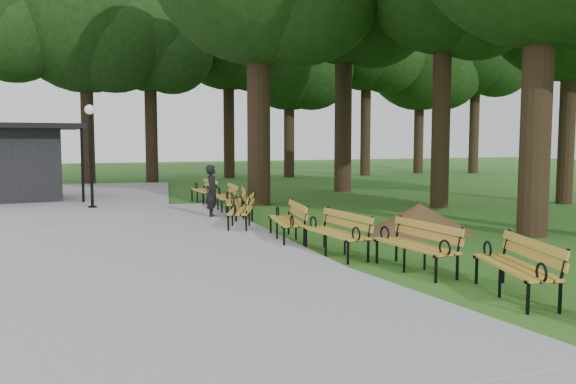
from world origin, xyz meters
name	(u,v)px	position (x,y,z in m)	size (l,w,h in m)	color
ground	(349,265)	(0.00, 0.00, 0.00)	(100.00, 100.00, 0.00)	#245819
path	(106,250)	(-4.00, 3.00, 0.03)	(12.00, 38.00, 0.06)	gray
person	(212,191)	(-0.66, 7.30, 0.77)	(0.56, 0.37, 1.54)	black
kiosk	(8,163)	(-6.51, 14.50, 1.42)	(4.55, 3.96, 2.85)	black
lamp_post	(90,135)	(-3.81, 10.81, 2.43)	(0.32, 0.32, 3.40)	black
dirt_mound	(419,218)	(3.38, 2.73, 0.36)	(2.31, 2.31, 0.72)	#47301C
bench_1	(515,267)	(1.23, -2.80, 0.44)	(1.90, 0.64, 0.88)	#BC8C2B
bench_2	(415,246)	(0.84, -0.84, 0.44)	(1.90, 0.64, 0.88)	#BC8C2B
bench_3	(335,233)	(0.18, 0.91, 0.44)	(1.90, 0.64, 0.88)	#BC8C2B
bench_4	(286,221)	(-0.07, 2.89, 0.44)	(1.90, 0.64, 0.88)	#BC8C2B
bench_5	(241,211)	(-0.47, 5.11, 0.44)	(1.90, 0.64, 0.88)	#BC8C2B
bench_6	(235,202)	(-0.03, 7.13, 0.44)	(1.90, 0.64, 0.88)	#BC8C2B
bench_7	(225,197)	(0.11, 8.74, 0.44)	(1.90, 0.64, 0.88)	#BC8C2B
bench_8	(203,191)	(0.01, 11.21, 0.44)	(1.90, 0.64, 0.88)	#BC8C2B
tree_backdrop	(270,38)	(6.88, 23.01, 8.10)	(36.51, 9.63, 16.19)	black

